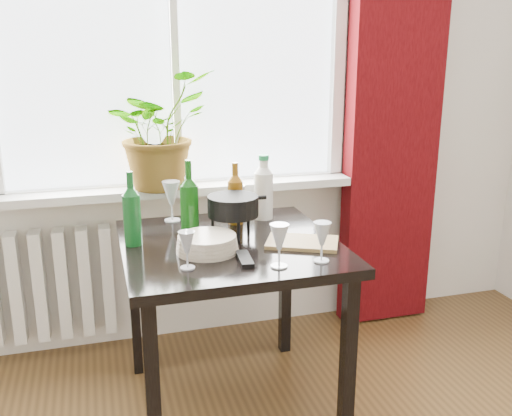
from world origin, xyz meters
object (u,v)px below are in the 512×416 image
object	(u,v)px
wine_bottle_left	(132,208)
fondue_pot	(233,215)
wineglass_far_right	(322,242)
wineglass_back_left	(172,201)
wineglass_front_left	(187,250)
plate_stack	(207,244)
cleaning_bottle	(264,187)
radiator	(28,287)
table	(230,263)
bottle_amber	(235,193)
wineglass_front_right	(279,245)
cutting_board	(302,242)
wineglass_back_center	(238,202)
tv_remote	(245,259)
potted_plant	(158,130)
wine_bottle_right	(189,198)

from	to	relation	value
wine_bottle_left	fondue_pot	size ratio (longest dim) A/B	1.22
wineglass_far_right	wineglass_back_left	world-z (taller)	wineglass_back_left
wineglass_front_left	plate_stack	bearing A→B (deg)	56.12
cleaning_bottle	wineglass_back_left	size ratio (longest dim) A/B	1.59
radiator	table	bearing A→B (deg)	-36.54
bottle_amber	cleaning_bottle	world-z (taller)	cleaning_bottle
wineglass_front_right	cutting_board	bearing A→B (deg)	51.20
wine_bottle_left	bottle_amber	size ratio (longest dim) A/B	1.06
wineglass_far_right	wineglass_back_center	xyz separation A→B (m)	(-0.16, 0.58, 0.01)
tv_remote	cutting_board	bearing A→B (deg)	28.19
potted_plant	table	bearing A→B (deg)	-70.69
potted_plant	fondue_pot	size ratio (longest dim) A/B	2.26
potted_plant	wineglass_front_right	size ratio (longest dim) A/B	3.39
wineglass_front_left	bottle_amber	bearing A→B (deg)	58.23
wineglass_back_left	wine_bottle_left	bearing A→B (deg)	-124.84
wine_bottle_right	tv_remote	bearing A→B (deg)	-67.08
plate_stack	wineglass_front_right	bearing A→B (deg)	-46.34
cleaning_bottle	tv_remote	distance (m)	0.56
wineglass_front_right	wineglass_back_center	xyz separation A→B (m)	(-0.00, 0.59, 0.00)
cutting_board	wineglass_back_left	bearing A→B (deg)	134.62
wineglass_back_left	plate_stack	xyz separation A→B (m)	(0.07, -0.44, -0.06)
wineglass_front_left	fondue_pot	bearing A→B (deg)	53.22
cleaning_bottle	fondue_pot	size ratio (longest dim) A/B	1.23
cleaning_bottle	wine_bottle_right	bearing A→B (deg)	-156.35
table	tv_remote	size ratio (longest dim) A/B	5.57
potted_plant	plate_stack	xyz separation A→B (m)	(0.09, -0.66, -0.35)
wine_bottle_left	wineglass_front_left	size ratio (longest dim) A/B	2.12
wineglass_far_right	wineglass_front_left	distance (m)	0.48
wine_bottle_left	cleaning_bottle	size ratio (longest dim) A/B	1.00
plate_stack	cleaning_bottle	bearing A→B (deg)	47.33
plate_stack	tv_remote	bearing A→B (deg)	-50.15
plate_stack	wineglass_back_center	bearing A→B (deg)	59.71
wine_bottle_right	fondue_pot	distance (m)	0.19
bottle_amber	fondue_pot	bearing A→B (deg)	-107.80
table	potted_plant	bearing A→B (deg)	109.31
potted_plant	cleaning_bottle	world-z (taller)	potted_plant
wine_bottle_right	cleaning_bottle	bearing A→B (deg)	23.65
table	cutting_board	xyz separation A→B (m)	(0.27, -0.10, 0.10)
wine_bottle_left	wineglass_back_left	world-z (taller)	wine_bottle_left
wineglass_back_center	cutting_board	world-z (taller)	wineglass_back_center
wine_bottle_left	wineglass_front_left	world-z (taller)	wine_bottle_left
radiator	potted_plant	xyz separation A→B (m)	(0.65, -0.06, 0.74)
wineglass_front_left	fondue_pot	world-z (taller)	fondue_pot
wineglass_far_right	wineglass_back_left	distance (m)	0.79
wineglass_back_left	wineglass_front_left	xyz separation A→B (m)	(-0.03, -0.59, -0.02)
bottle_amber	fondue_pot	world-z (taller)	bottle_amber
wine_bottle_right	cleaning_bottle	world-z (taller)	wine_bottle_right
fondue_pot	table	bearing A→B (deg)	-135.61
radiator	bottle_amber	world-z (taller)	bottle_amber
bottle_amber	wineglass_far_right	distance (m)	0.57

